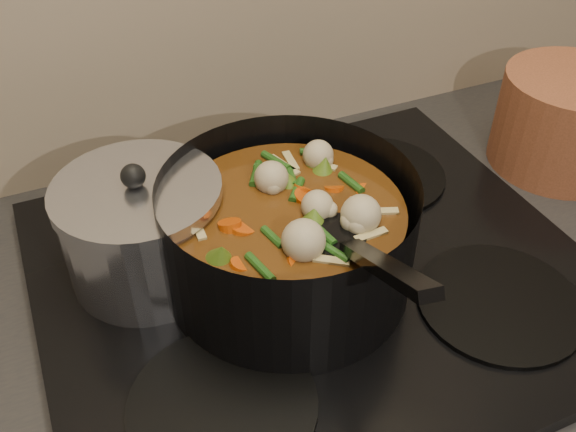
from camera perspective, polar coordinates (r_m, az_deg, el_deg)
name	(u,v)px	position (r m, az deg, el deg)	size (l,w,h in m)	color
stovetop	(316,275)	(0.75, 2.47, -5.23)	(0.62, 0.54, 0.03)	black
stockpot	(288,238)	(0.69, 0.03, -1.98)	(0.35, 0.41, 0.20)	black
saucepan	(143,230)	(0.72, -12.74, -1.22)	(0.18, 0.18, 0.15)	silver
terracotta_crock	(566,121)	(1.00, 23.48, 7.76)	(0.19, 0.19, 0.14)	#9B5133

